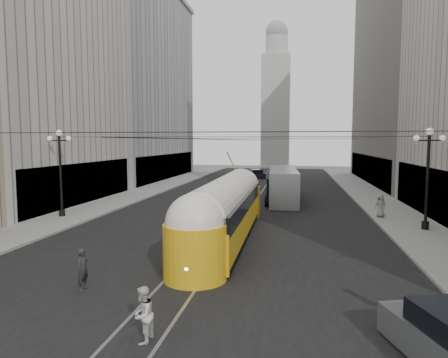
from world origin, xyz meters
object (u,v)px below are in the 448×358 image
at_px(streetcar, 226,209).
at_px(pedestrian_crossing_a, 83,269).
at_px(pedestrian_sidewalk_right, 381,206).
at_px(pedestrian_crossing_b, 143,315).
at_px(city_bus, 283,183).

xyz_separation_m(streetcar, pedestrian_crossing_a, (-4.00, -8.88, -0.97)).
bearing_deg(streetcar, pedestrian_sidewalk_right, 37.98).
xyz_separation_m(streetcar, pedestrian_crossing_b, (-0.24, -12.28, -0.97)).
height_order(city_bus, pedestrian_crossing_a, city_bus).
distance_m(streetcar, city_bus, 16.20).
relative_size(streetcar, pedestrian_crossing_b, 10.27).
bearing_deg(pedestrian_sidewalk_right, pedestrian_crossing_a, 37.51).
height_order(city_bus, pedestrian_crossing_b, city_bus).
height_order(city_bus, pedestrian_sidewalk_right, city_bus).
bearing_deg(pedestrian_sidewalk_right, city_bus, -59.92).
height_order(pedestrian_crossing_b, pedestrian_sidewalk_right, pedestrian_sidewalk_right).
relative_size(streetcar, pedestrian_crossing_a, 10.25).
xyz_separation_m(city_bus, pedestrian_crossing_b, (-3.03, -28.23, -0.86)).
distance_m(streetcar, pedestrian_crossing_b, 12.32).
relative_size(pedestrian_crossing_b, pedestrian_sidewalk_right, 0.96).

